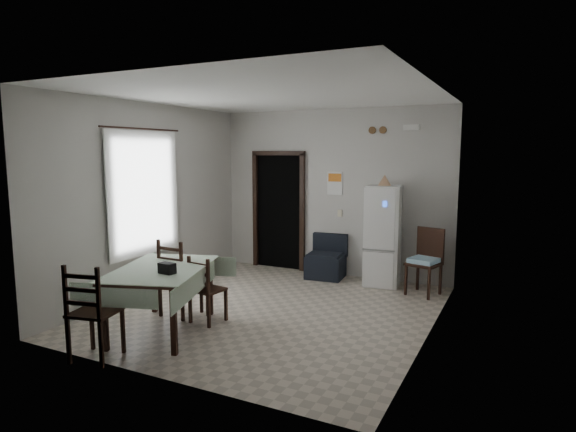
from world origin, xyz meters
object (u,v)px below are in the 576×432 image
at_px(navy_seat, 326,257).
at_px(dining_chair_near_head, 95,311).
at_px(dining_table, 163,299).
at_px(dining_chair_far_right, 208,289).
at_px(dining_chair_far_left, 180,277).
at_px(fridge, 383,236).
at_px(corner_chair, 424,262).

height_order(navy_seat, dining_chair_near_head, dining_chair_near_head).
height_order(dining_table, dining_chair_far_right, dining_chair_far_right).
xyz_separation_m(dining_chair_far_left, dining_chair_far_right, (0.49, -0.07, -0.08)).
distance_m(fridge, dining_chair_far_left, 3.33).
bearing_deg(dining_chair_near_head, navy_seat, -115.06).
height_order(corner_chair, dining_chair_near_head, dining_chair_near_head).
height_order(dining_table, dining_chair_far_left, dining_chair_far_left).
relative_size(dining_table, dining_chair_far_left, 1.46).
relative_size(dining_chair_far_left, dining_chair_near_head, 0.99).
bearing_deg(dining_table, fridge, 41.65).
distance_m(corner_chair, dining_chair_far_right, 3.30).
distance_m(dining_chair_far_left, dining_chair_near_head, 1.50).
xyz_separation_m(navy_seat, dining_chair_far_right, (-0.53, -2.69, 0.06)).
distance_m(corner_chair, dining_table, 3.88).
bearing_deg(dining_chair_far_left, fridge, -125.32).
xyz_separation_m(navy_seat, dining_chair_near_head, (-0.93, -4.12, 0.15)).
xyz_separation_m(corner_chair, dining_chair_near_head, (-2.64, -3.85, 0.01)).
height_order(navy_seat, dining_chair_far_right, dining_chair_far_right).
distance_m(fridge, navy_seat, 1.10).
bearing_deg(corner_chair, dining_table, -114.73).
distance_m(dining_table, dining_chair_far_left, 0.62).
bearing_deg(dining_table, corner_chair, 30.55).
bearing_deg(dining_table, dining_chair_near_head, -114.57).
relative_size(corner_chair, dining_chair_far_left, 0.98).
xyz_separation_m(fridge, corner_chair, (0.70, -0.27, -0.31)).
distance_m(corner_chair, dining_chair_far_left, 3.60).
bearing_deg(dining_chair_far_right, fridge, -112.33).
relative_size(navy_seat, dining_chair_far_right, 0.85).
xyz_separation_m(fridge, dining_table, (-1.83, -3.20, -0.42)).
bearing_deg(dining_chair_far_left, dining_chair_far_right, 174.33).
relative_size(dining_chair_far_right, dining_chair_near_head, 0.84).
xyz_separation_m(fridge, dining_chair_far_left, (-2.02, -2.62, -0.30)).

